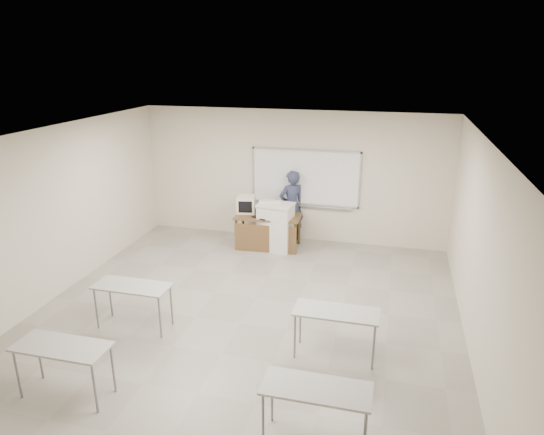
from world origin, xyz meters
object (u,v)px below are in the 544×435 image
(podium, at_px, (276,227))
(laptop, at_px, (262,214))
(whiteboard, at_px, (305,178))
(mouse, at_px, (275,218))
(presenter, at_px, (291,206))
(keyboard, at_px, (270,202))
(crt_monitor, at_px, (246,204))
(instructor_desk, at_px, (267,226))

(podium, bearing_deg, laptop, -169.12)
(laptop, bearing_deg, whiteboard, 69.59)
(mouse, bearing_deg, presenter, 56.73)
(keyboard, xyz_separation_m, presenter, (0.37, 0.54, -0.24))
(crt_monitor, bearing_deg, presenter, 10.94)
(keyboard, bearing_deg, instructor_desk, -133.58)
(instructor_desk, xyz_separation_m, crt_monitor, (-0.55, 0.24, 0.39))
(instructor_desk, relative_size, laptop, 3.94)
(crt_monitor, bearing_deg, laptop, -40.06)
(instructor_desk, xyz_separation_m, keyboard, (0.05, 0.09, 0.53))
(instructor_desk, height_order, keyboard, keyboard)
(instructor_desk, height_order, presenter, presenter)
(presenter, bearing_deg, podium, 33.60)
(mouse, xyz_separation_m, presenter, (0.22, 0.72, 0.07))
(laptop, bearing_deg, keyboard, 59.09)
(crt_monitor, xyz_separation_m, mouse, (0.75, -0.33, -0.16))
(crt_monitor, bearing_deg, mouse, -34.75)
(whiteboard, xyz_separation_m, mouse, (-0.50, -0.87, -0.71))
(mouse, bearing_deg, crt_monitor, 140.06)
(whiteboard, bearing_deg, keyboard, -133.38)
(podium, bearing_deg, whiteboard, 63.68)
(mouse, bearing_deg, laptop, 148.88)
(whiteboard, relative_size, mouse, 22.86)
(instructor_desk, distance_m, laptop, 0.28)
(laptop, bearing_deg, presenter, 76.12)
(crt_monitor, relative_size, mouse, 4.14)
(crt_monitor, bearing_deg, keyboard, -24.91)
(whiteboard, height_order, laptop, whiteboard)
(keyboard, bearing_deg, whiteboard, 31.65)
(crt_monitor, distance_m, keyboard, 0.63)
(laptop, bearing_deg, instructor_desk, 30.68)
(mouse, bearing_deg, podium, 73.51)
(instructor_desk, xyz_separation_m, podium, (0.20, 0.01, -0.01))
(presenter, bearing_deg, crt_monitor, -14.87)
(crt_monitor, xyz_separation_m, laptop, (0.45, -0.25, -0.12))
(mouse, distance_m, keyboard, 0.39)
(mouse, height_order, keyboard, keyboard)
(mouse, bearing_deg, instructor_desk, 139.68)
(whiteboard, xyz_separation_m, podium, (-0.50, -0.77, -0.95))
(whiteboard, xyz_separation_m, laptop, (-0.80, -0.79, -0.67))
(instructor_desk, relative_size, crt_monitor, 3.20)
(podium, distance_m, presenter, 0.72)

